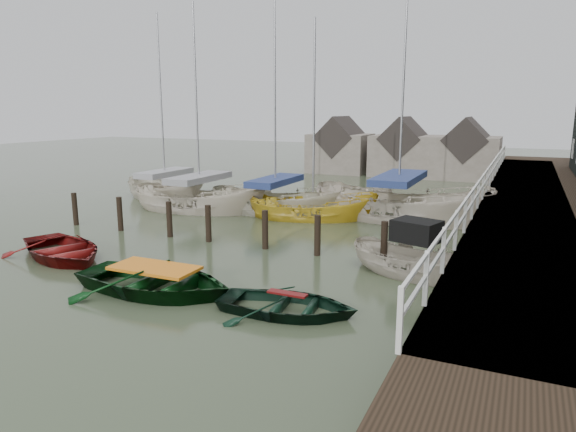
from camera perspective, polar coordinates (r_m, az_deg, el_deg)
The scene contains 13 objects.
ground at distance 16.58m, azimuth -11.06°, elevation -5.62°, with size 120.00×120.00×0.00m, color #323B26.
pier at distance 23.13m, azimuth 24.63°, elevation 0.26°, with size 3.04×32.00×2.70m.
mooring_pilings at distance 19.44m, azimuth -8.62°, elevation -1.43°, with size 13.72×0.22×1.80m.
far_sheds at distance 39.80m, azimuth 12.48°, elevation 7.11°, with size 14.00×4.08×4.39m.
rowboat_red at distance 18.83m, azimuth -23.75°, elevation -4.32°, with size 3.07×4.31×0.89m, color #610F0D.
rowboat_green at distance 14.58m, azimuth -14.46°, elevation -8.23°, with size 3.28×4.59×0.95m, color black.
rowboat_dkgreen at distance 12.76m, azimuth -0.07°, elevation -10.78°, with size 2.47×3.46×0.72m, color black.
motorboat at distance 15.88m, azimuth 13.74°, elevation -6.14°, with size 4.42×2.70×2.48m.
sailboat_a at distance 25.65m, azimuth -9.74°, elevation 0.73°, with size 7.33×3.41×11.08m.
sailboat_b at distance 24.69m, azimuth -1.39°, elevation 0.47°, with size 7.00×3.14×11.32m.
sailboat_c at distance 23.50m, azimuth 2.79°, elevation -0.24°, with size 6.26×3.82×9.86m.
sailboat_d at distance 23.78m, azimuth 12.07°, elevation -0.24°, with size 8.67×4.15×12.23m.
sailboat_e at distance 28.98m, azimuth -13.41°, elevation 1.84°, with size 6.96×4.79×11.02m.
Camera 1 is at (9.41, -12.75, 4.89)m, focal length 32.00 mm.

